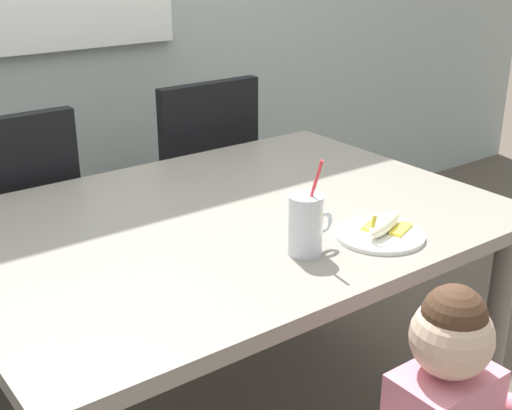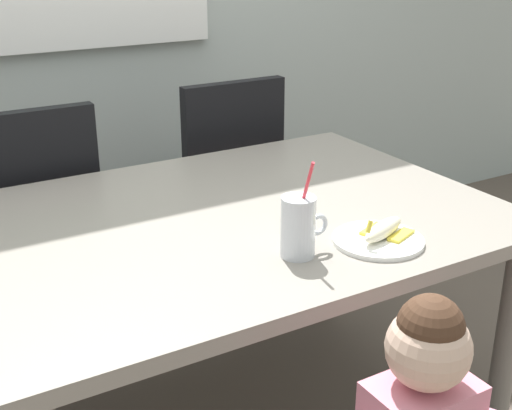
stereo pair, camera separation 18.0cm
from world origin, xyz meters
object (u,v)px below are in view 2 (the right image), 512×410
Objects in this scene: peeled_banana at (384,230)px; milk_cup at (298,230)px; dining_chair_right at (221,179)px; snack_plate at (378,240)px; dining_chair_left at (33,221)px; dining_table at (231,243)px.

milk_cup is at bearing 169.98° from peeled_banana.
milk_cup reaches higher than dining_chair_right.
peeled_banana is at bearing 83.33° from dining_chair_right.
snack_plate is at bearing 82.55° from dining_chair_right.
peeled_banana is at bearing 120.25° from dining_chair_left.
milk_cup is (0.40, -1.04, 0.28)m from dining_chair_left.
snack_plate is (-0.15, -1.14, 0.21)m from dining_chair_right.
milk_cup is 1.08× the size of snack_plate.
snack_plate is 1.31× the size of peeled_banana.
dining_chair_left is 1.15m from milk_cup.
milk_cup is (0.02, -0.31, 0.15)m from dining_table.
dining_chair_right is at bearing 64.27° from dining_table.
peeled_banana is at bearing -10.02° from milk_cup.
snack_plate is 0.03m from peeled_banana.
dining_chair_left is at bearing 117.77° from dining_table.
dining_table is at bearing 92.92° from milk_cup.
dining_chair_left is 1.00× the size of dining_chair_right.
dining_chair_left is at bearing 4.13° from dining_chair_right.
peeled_banana is (0.63, -1.08, 0.24)m from dining_chair_left.
dining_chair_right is 1.17m from snack_plate.
dining_chair_right reaches higher than snack_plate.
dining_table is 0.35m from milk_cup.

